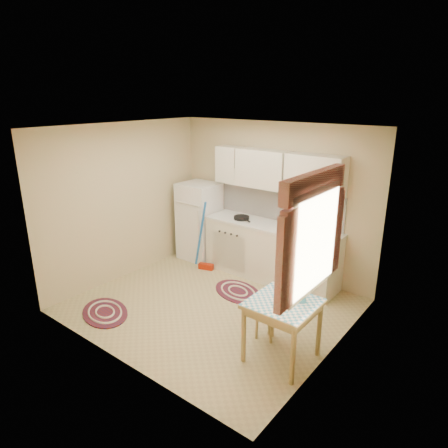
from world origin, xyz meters
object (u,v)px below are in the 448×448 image
Objects in this scene: fridge at (199,221)px; table at (282,331)px; base_cabinets at (270,253)px; stool at (266,323)px.

table is at bearing -31.82° from fridge.
base_cabinets is 2.12m from table.
stool is at bearing -59.83° from base_cabinets.
fridge is 1.51m from base_cabinets.
base_cabinets reaches higher than table.
table is at bearing -54.71° from base_cabinets.
fridge is at bearing -178.07° from base_cabinets.
fridge is 2.82m from stool.
stool is (2.37, -1.46, -0.49)m from fridge.
stool is at bearing 147.75° from table.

